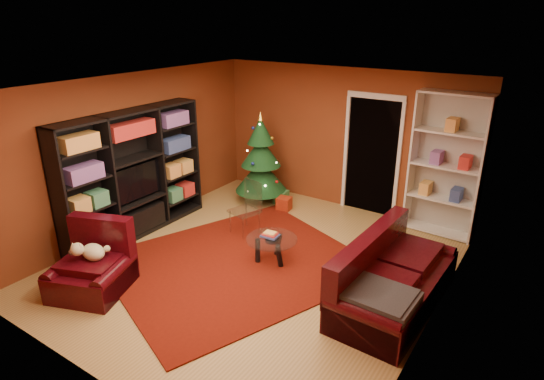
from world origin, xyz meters
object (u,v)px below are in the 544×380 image
Objects in this scene: dog at (93,252)px; sofa at (396,273)px; gift_box_teal at (252,188)px; christmas_tree at (261,159)px; media_unit at (134,175)px; white_bookshelf at (446,166)px; coffee_table at (272,250)px; gift_box_green at (281,197)px; armchair at (90,266)px; gift_box_red at (284,204)px; acrylic_chair at (244,211)px; rug at (237,264)px.

dog is 3.89m from sofa.
sofa reaches higher than gift_box_teal.
media_unit is at bearing -112.04° from christmas_tree.
white_bookshelf is 3.19× the size of coffee_table.
gift_box_green is at bearing 119.02° from coffee_table.
sofa reaches higher than gift_box_green.
armchair is 3.95m from sofa.
gift_box_red is 0.12× the size of sofa.
white_bookshelf is 2.48× the size of armchair.
gift_box_green is 0.32× the size of coffee_table.
coffee_table is at bearing -15.84° from acrylic_chair.
christmas_tree is 0.85× the size of sofa.
christmas_tree is at bearing 68.41° from armchair.
acrylic_chair is at bearing -81.58° from gift_box_green.
gift_box_teal is at bearing 63.09° from sofa.
coffee_table is at bearing -60.98° from gift_box_green.
white_bookshelf reaches higher than gift_box_red.
sofa reaches higher than gift_box_red.
white_bookshelf reaches higher than rug.
gift_box_green is (1.31, 2.40, -0.91)m from media_unit.
coffee_table reaches higher than gift_box_teal.
media_unit is 1.50× the size of christmas_tree.
acrylic_chair is (-2.77, 0.54, -0.04)m from sofa.
acrylic_chair reaches higher than armchair.
rug is at bearing -45.54° from acrylic_chair.
media_unit is at bearing 100.15° from dog.
media_unit is (-2.03, -0.06, 1.02)m from rug.
christmas_tree is at bearing 167.93° from gift_box_red.
armchair is at bearing -91.05° from christmas_tree.
coffee_table reaches higher than gift_box_red.
rug is at bearing 100.60° from sofa.
media_unit reaches higher than coffee_table.
gift_box_green is at bearing 58.28° from sofa.
armchair is 0.20m from dog.
coffee_table is 1.05m from acrylic_chair.
white_bookshelf is 6.04× the size of dog.
gift_box_teal reaches higher than gift_box_red.
sofa is at bearing -34.03° from gift_box_green.
white_bookshelf is at bearing 7.74° from gift_box_green.
white_bookshelf reaches higher than dog.
sofa reaches higher than dog.
coffee_table is (1.11, -1.99, 0.08)m from gift_box_green.
gift_box_red is 3.77m from armchair.
gift_box_teal is 1.03m from gift_box_red.
christmas_tree is at bearing 67.78° from media_unit.
media_unit is 1.88m from armchair.
gift_box_red is at bearing 103.82° from acrylic_chair.
acrylic_chair reaches higher than gift_box_red.
dog reaches higher than gift_box_green.
gift_box_green is at bearing 112.98° from acrylic_chair.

